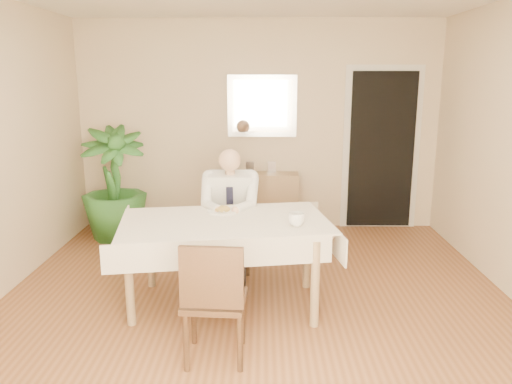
{
  "coord_description": "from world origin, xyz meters",
  "views": [
    {
      "loc": [
        0.06,
        -3.79,
        1.92
      ],
      "look_at": [
        0.0,
        0.35,
        0.95
      ],
      "focal_mm": 35.0,
      "sensor_mm": 36.0,
      "label": 1
    }
  ],
  "objects_px": {
    "coffee_mug": "(296,220)",
    "dining_table": "(225,230)",
    "sideboard": "(262,202)",
    "chair_far": "(232,224)",
    "chair_near": "(214,296)",
    "seated_man": "(230,209)",
    "potted_palm": "(114,184)"
  },
  "relations": [
    {
      "from": "coffee_mug",
      "to": "sideboard",
      "type": "relative_size",
      "value": 0.15
    },
    {
      "from": "chair_near",
      "to": "potted_palm",
      "type": "height_order",
      "value": "potted_palm"
    },
    {
      "from": "dining_table",
      "to": "chair_far",
      "type": "xyz_separation_m",
      "value": [
        0.0,
        0.87,
        -0.21
      ]
    },
    {
      "from": "dining_table",
      "to": "seated_man",
      "type": "distance_m",
      "value": 0.59
    },
    {
      "from": "seated_man",
      "to": "sideboard",
      "type": "relative_size",
      "value": 1.37
    },
    {
      "from": "dining_table",
      "to": "chair_far",
      "type": "distance_m",
      "value": 0.9
    },
    {
      "from": "seated_man",
      "to": "coffee_mug",
      "type": "distance_m",
      "value": 0.95
    },
    {
      "from": "potted_palm",
      "to": "dining_table",
      "type": "bearing_deg",
      "value": -50.89
    },
    {
      "from": "dining_table",
      "to": "sideboard",
      "type": "distance_m",
      "value": 2.2
    },
    {
      "from": "coffee_mug",
      "to": "dining_table",
      "type": "bearing_deg",
      "value": 165.11
    },
    {
      "from": "coffee_mug",
      "to": "potted_palm",
      "type": "distance_m",
      "value": 2.81
    },
    {
      "from": "dining_table",
      "to": "chair_far",
      "type": "height_order",
      "value": "chair_far"
    },
    {
      "from": "dining_table",
      "to": "sideboard",
      "type": "height_order",
      "value": "dining_table"
    },
    {
      "from": "chair_far",
      "to": "dining_table",
      "type": "bearing_deg",
      "value": -89.25
    },
    {
      "from": "chair_near",
      "to": "coffee_mug",
      "type": "xyz_separation_m",
      "value": [
        0.59,
        0.74,
        0.31
      ]
    },
    {
      "from": "chair_near",
      "to": "coffee_mug",
      "type": "relative_size",
      "value": 6.59
    },
    {
      "from": "potted_palm",
      "to": "coffee_mug",
      "type": "bearing_deg",
      "value": -43.67
    },
    {
      "from": "dining_table",
      "to": "seated_man",
      "type": "height_order",
      "value": "seated_man"
    },
    {
      "from": "dining_table",
      "to": "coffee_mug",
      "type": "distance_m",
      "value": 0.62
    },
    {
      "from": "chair_far",
      "to": "sideboard",
      "type": "xyz_separation_m",
      "value": [
        0.3,
        1.28,
        -0.09
      ]
    },
    {
      "from": "sideboard",
      "to": "chair_near",
      "type": "bearing_deg",
      "value": -94.65
    },
    {
      "from": "dining_table",
      "to": "coffee_mug",
      "type": "height_order",
      "value": "coffee_mug"
    },
    {
      "from": "sideboard",
      "to": "dining_table",
      "type": "bearing_deg",
      "value": -96.78
    },
    {
      "from": "chair_far",
      "to": "chair_near",
      "type": "distance_m",
      "value": 1.77
    },
    {
      "from": "chair_far",
      "to": "sideboard",
      "type": "relative_size",
      "value": 0.9
    },
    {
      "from": "chair_near",
      "to": "seated_man",
      "type": "xyz_separation_m",
      "value": [
        0.01,
        1.49,
        0.2
      ]
    },
    {
      "from": "chair_far",
      "to": "sideboard",
      "type": "height_order",
      "value": "chair_far"
    },
    {
      "from": "seated_man",
      "to": "dining_table",
      "type": "bearing_deg",
      "value": -90.0
    },
    {
      "from": "coffee_mug",
      "to": "potted_palm",
      "type": "relative_size",
      "value": 0.1
    },
    {
      "from": "chair_near",
      "to": "seated_man",
      "type": "distance_m",
      "value": 1.51
    },
    {
      "from": "dining_table",
      "to": "chair_near",
      "type": "xyz_separation_m",
      "value": [
        -0.01,
        -0.9,
        -0.18
      ]
    },
    {
      "from": "chair_near",
      "to": "sideboard",
      "type": "bearing_deg",
      "value": 88.33
    }
  ]
}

